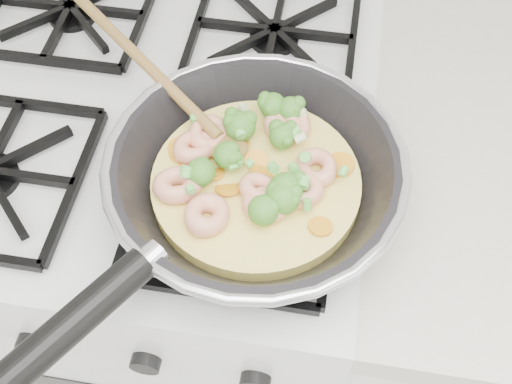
# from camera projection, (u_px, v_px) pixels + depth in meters

# --- Properties ---
(stove) EXTENTS (0.60, 0.60, 0.92)m
(stove) POSITION_uv_depth(u_px,v_px,m) (179.00, 262.00, 1.19)
(stove) COLOR silver
(stove) RESTS_ON ground
(skillet) EXTENTS (0.43, 0.50, 0.09)m
(skillet) POSITION_uv_depth(u_px,v_px,m) (252.00, 177.00, 0.69)
(skillet) COLOR black
(skillet) RESTS_ON stove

